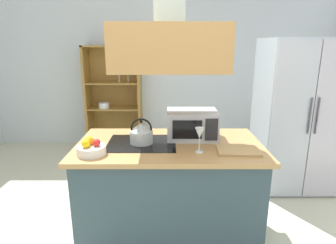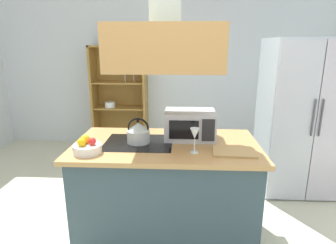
% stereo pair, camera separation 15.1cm
% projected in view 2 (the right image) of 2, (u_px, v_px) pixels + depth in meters
% --- Properties ---
extents(wall_back, '(6.00, 0.12, 2.70)m').
position_uv_depth(wall_back, '(169.00, 68.00, 4.94)').
color(wall_back, silver).
rests_on(wall_back, ground).
extents(kitchen_island, '(1.63, 0.92, 0.90)m').
position_uv_depth(kitchen_island, '(166.00, 189.00, 2.63)').
color(kitchen_island, '#32464E').
rests_on(kitchen_island, ground).
extents(range_hood, '(0.90, 0.70, 1.16)m').
position_uv_depth(range_hood, '(166.00, 35.00, 2.28)').
color(range_hood, '#B98548').
extents(refrigerator, '(0.90, 0.77, 1.82)m').
position_uv_depth(refrigerator, '(301.00, 117.00, 3.38)').
color(refrigerator, '#AFBCC8').
rests_on(refrigerator, ground).
extents(dish_cabinet, '(0.92, 0.40, 1.74)m').
position_uv_depth(dish_cabinet, '(120.00, 103.00, 4.92)').
color(dish_cabinet, olive).
rests_on(dish_cabinet, ground).
extents(kettle, '(0.20, 0.20, 0.23)m').
position_uv_depth(kettle, '(138.00, 133.00, 2.50)').
color(kettle, '#B5BEBB').
rests_on(kettle, kitchen_island).
extents(cutting_board, '(0.35, 0.26, 0.02)m').
position_uv_depth(cutting_board, '(234.00, 152.00, 2.29)').
color(cutting_board, tan).
rests_on(cutting_board, kitchen_island).
extents(microwave, '(0.46, 0.35, 0.26)m').
position_uv_depth(microwave, '(190.00, 125.00, 2.62)').
color(microwave, '#B7BABF').
rests_on(microwave, kitchen_island).
extents(wine_glass_on_counter, '(0.08, 0.08, 0.21)m').
position_uv_depth(wine_glass_on_counter, '(195.00, 135.00, 2.26)').
color(wine_glass_on_counter, silver).
rests_on(wine_glass_on_counter, kitchen_island).
extents(fruit_bowl, '(0.23, 0.23, 0.14)m').
position_uv_depth(fruit_bowl, '(87.00, 147.00, 2.28)').
color(fruit_bowl, silver).
rests_on(fruit_bowl, kitchen_island).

